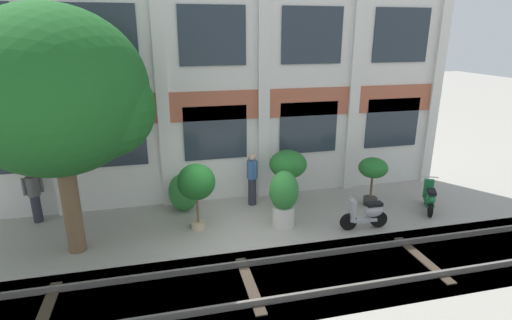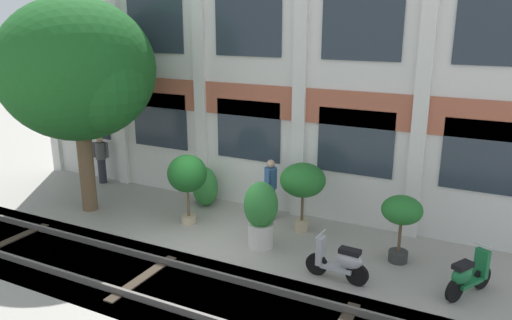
{
  "view_description": "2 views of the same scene",
  "coord_description": "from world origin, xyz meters",
  "px_view_note": "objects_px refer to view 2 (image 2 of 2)",
  "views": [
    {
      "loc": [
        -1.63,
        -9.48,
        5.24
      ],
      "look_at": [
        0.96,
        1.19,
        1.72
      ],
      "focal_mm": 28.0,
      "sensor_mm": 36.0,
      "label": 1
    },
    {
      "loc": [
        6.42,
        -9.56,
        5.34
      ],
      "look_at": [
        1.05,
        1.02,
        1.92
      ],
      "focal_mm": 35.0,
      "sensor_mm": 36.0,
      "label": 2
    }
  ],
  "objects_px": {
    "scooter_near_curb": "(468,276)",
    "resident_by_doorway": "(271,188)",
    "potted_plant_low_pan": "(303,181)",
    "broadleaf_tree": "(77,74)",
    "scooter_second_parked": "(340,262)",
    "potted_plant_terracotta_small": "(402,214)",
    "potted_plant_tall_urn": "(187,175)",
    "potted_plant_glazed_jar": "(261,212)",
    "resident_watching_tracks": "(101,158)",
    "topiary_hedge": "(205,186)"
  },
  "relations": [
    {
      "from": "resident_watching_tracks",
      "to": "potted_plant_terracotta_small",
      "type": "bearing_deg",
      "value": 59.09
    },
    {
      "from": "scooter_near_curb",
      "to": "resident_by_doorway",
      "type": "height_order",
      "value": "resident_by_doorway"
    },
    {
      "from": "potted_plant_glazed_jar",
      "to": "scooter_near_curb",
      "type": "distance_m",
      "value": 4.64
    },
    {
      "from": "potted_plant_terracotta_small",
      "to": "scooter_near_curb",
      "type": "xyz_separation_m",
      "value": [
        1.5,
        -0.86,
        -0.71
      ]
    },
    {
      "from": "potted_plant_terracotta_small",
      "to": "topiary_hedge",
      "type": "xyz_separation_m",
      "value": [
        -5.78,
        0.99,
        -0.56
      ]
    },
    {
      "from": "potted_plant_low_pan",
      "to": "resident_watching_tracks",
      "type": "xyz_separation_m",
      "value": [
        -7.37,
        0.61,
        -0.48
      ]
    },
    {
      "from": "scooter_second_parked",
      "to": "potted_plant_terracotta_small",
      "type": "bearing_deg",
      "value": -119.56
    },
    {
      "from": "scooter_near_curb",
      "to": "resident_watching_tracks",
      "type": "xyz_separation_m",
      "value": [
        -11.44,
        2.06,
        0.42
      ]
    },
    {
      "from": "scooter_near_curb",
      "to": "scooter_second_parked",
      "type": "bearing_deg",
      "value": 132.51
    },
    {
      "from": "broadleaf_tree",
      "to": "scooter_near_curb",
      "type": "height_order",
      "value": "broadleaf_tree"
    },
    {
      "from": "potted_plant_terracotta_small",
      "to": "scooter_second_parked",
      "type": "xyz_separation_m",
      "value": [
        -0.92,
        -1.43,
        -0.71
      ]
    },
    {
      "from": "potted_plant_low_pan",
      "to": "resident_watching_tracks",
      "type": "height_order",
      "value": "potted_plant_low_pan"
    },
    {
      "from": "potted_plant_tall_urn",
      "to": "resident_by_doorway",
      "type": "relative_size",
      "value": 1.12
    },
    {
      "from": "resident_watching_tracks",
      "to": "topiary_hedge",
      "type": "height_order",
      "value": "resident_watching_tracks"
    },
    {
      "from": "scooter_near_curb",
      "to": "potted_plant_glazed_jar",
      "type": "bearing_deg",
      "value": 117.54
    },
    {
      "from": "potted_plant_terracotta_small",
      "to": "resident_by_doorway",
      "type": "bearing_deg",
      "value": 165.74
    },
    {
      "from": "scooter_second_parked",
      "to": "topiary_hedge",
      "type": "distance_m",
      "value": 5.43
    },
    {
      "from": "scooter_second_parked",
      "to": "topiary_hedge",
      "type": "bearing_deg",
      "value": -23.08
    },
    {
      "from": "potted_plant_low_pan",
      "to": "scooter_near_curb",
      "type": "distance_m",
      "value": 4.42
    },
    {
      "from": "potted_plant_tall_urn",
      "to": "potted_plant_terracotta_small",
      "type": "bearing_deg",
      "value": 3.15
    },
    {
      "from": "potted_plant_terracotta_small",
      "to": "resident_watching_tracks",
      "type": "relative_size",
      "value": 0.97
    },
    {
      "from": "scooter_near_curb",
      "to": "potted_plant_low_pan",
      "type": "bearing_deg",
      "value": 99.82
    },
    {
      "from": "potted_plant_low_pan",
      "to": "resident_by_doorway",
      "type": "distance_m",
      "value": 1.19
    },
    {
      "from": "potted_plant_glazed_jar",
      "to": "scooter_second_parked",
      "type": "height_order",
      "value": "potted_plant_glazed_jar"
    },
    {
      "from": "broadleaf_tree",
      "to": "potted_plant_glazed_jar",
      "type": "xyz_separation_m",
      "value": [
        5.44,
        0.07,
        -2.98
      ]
    },
    {
      "from": "potted_plant_low_pan",
      "to": "potted_plant_glazed_jar",
      "type": "bearing_deg",
      "value": -112.3
    },
    {
      "from": "potted_plant_glazed_jar",
      "to": "resident_by_doorway",
      "type": "distance_m",
      "value": 1.72
    },
    {
      "from": "potted_plant_terracotta_small",
      "to": "resident_watching_tracks",
      "type": "xyz_separation_m",
      "value": [
        -9.94,
        1.2,
        -0.29
      ]
    },
    {
      "from": "broadleaf_tree",
      "to": "potted_plant_tall_urn",
      "type": "relative_size",
      "value": 3.13
    },
    {
      "from": "potted_plant_low_pan",
      "to": "resident_by_doorway",
      "type": "xyz_separation_m",
      "value": [
        -1.06,
        0.34,
        -0.43
      ]
    },
    {
      "from": "potted_plant_terracotta_small",
      "to": "potted_plant_glazed_jar",
      "type": "distance_m",
      "value": 3.2
    },
    {
      "from": "potted_plant_glazed_jar",
      "to": "resident_by_doorway",
      "type": "relative_size",
      "value": 0.97
    },
    {
      "from": "potted_plant_low_pan",
      "to": "scooter_near_curb",
      "type": "bearing_deg",
      "value": -19.48
    },
    {
      "from": "potted_plant_tall_urn",
      "to": "scooter_second_parked",
      "type": "distance_m",
      "value": 4.78
    },
    {
      "from": "broadleaf_tree",
      "to": "resident_watching_tracks",
      "type": "distance_m",
      "value": 3.86
    },
    {
      "from": "broadleaf_tree",
      "to": "scooter_near_curb",
      "type": "distance_m",
      "value": 10.63
    },
    {
      "from": "resident_by_doorway",
      "to": "resident_watching_tracks",
      "type": "xyz_separation_m",
      "value": [
        -6.31,
        0.27,
        -0.05
      ]
    },
    {
      "from": "potted_plant_glazed_jar",
      "to": "scooter_second_parked",
      "type": "bearing_deg",
      "value": -17.98
    },
    {
      "from": "potted_plant_terracotta_small",
      "to": "potted_plant_tall_urn",
      "type": "relative_size",
      "value": 0.83
    },
    {
      "from": "resident_watching_tracks",
      "to": "scooter_second_parked",
      "type": "bearing_deg",
      "value": 49.75
    },
    {
      "from": "broadleaf_tree",
      "to": "scooter_second_parked",
      "type": "bearing_deg",
      "value": -4.82
    },
    {
      "from": "broadleaf_tree",
      "to": "topiary_hedge",
      "type": "bearing_deg",
      "value": 32.56
    },
    {
      "from": "potted_plant_terracotta_small",
      "to": "scooter_second_parked",
      "type": "relative_size",
      "value": 1.13
    },
    {
      "from": "resident_by_doorway",
      "to": "potted_plant_glazed_jar",
      "type": "bearing_deg",
      "value": 98.95
    },
    {
      "from": "potted_plant_tall_urn",
      "to": "topiary_hedge",
      "type": "xyz_separation_m",
      "value": [
        -0.31,
        1.29,
        -0.76
      ]
    },
    {
      "from": "potted_plant_tall_urn",
      "to": "scooter_near_curb",
      "type": "xyz_separation_m",
      "value": [
        6.98,
        -0.56,
        -0.91
      ]
    },
    {
      "from": "broadleaf_tree",
      "to": "resident_watching_tracks",
      "type": "relative_size",
      "value": 3.68
    },
    {
      "from": "potted_plant_glazed_jar",
      "to": "resident_watching_tracks",
      "type": "height_order",
      "value": "potted_plant_glazed_jar"
    },
    {
      "from": "broadleaf_tree",
      "to": "potted_plant_tall_urn",
      "type": "bearing_deg",
      "value": 8.87
    },
    {
      "from": "scooter_near_curb",
      "to": "resident_watching_tracks",
      "type": "distance_m",
      "value": 11.63
    }
  ]
}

